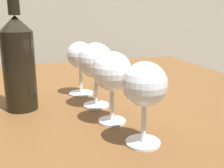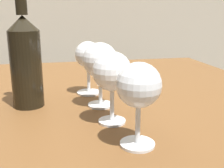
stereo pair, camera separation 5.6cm
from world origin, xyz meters
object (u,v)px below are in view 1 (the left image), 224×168
object	(u,v)px
wine_glass_pinot	(145,86)
wine_bottle	(18,61)
wine_glass_chardonnay	(96,62)
wine_glass_white	(112,73)
wine_glass_merlot	(80,57)

from	to	relation	value
wine_glass_pinot	wine_bottle	bearing A→B (deg)	128.62
wine_glass_chardonnay	wine_bottle	bearing A→B (deg)	168.10
wine_glass_white	wine_glass_merlot	distance (m)	0.22
wine_glass_white	wine_bottle	distance (m)	0.23
wine_glass_pinot	wine_glass_white	xyz separation A→B (m)	(-0.02, 0.11, 0.00)
wine_glass_pinot	wine_glass_chardonnay	bearing A→B (deg)	97.70
wine_glass_chardonnay	wine_glass_pinot	bearing A→B (deg)	-82.30
wine_glass_pinot	wine_bottle	world-z (taller)	wine_bottle
wine_glass_pinot	wine_bottle	xyz separation A→B (m)	(-0.20, 0.25, 0.01)
wine_glass_chardonnay	wine_bottle	size ratio (longest dim) A/B	0.51
wine_glass_pinot	wine_glass_white	distance (m)	0.11
wine_glass_white	wine_glass_merlot	world-z (taller)	wine_glass_white
wine_bottle	wine_glass_chardonnay	bearing A→B (deg)	-11.90
wine_glass_white	wine_bottle	size ratio (longest dim) A/B	0.49
wine_glass_white	wine_glass_merlot	size ratio (longest dim) A/B	1.02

